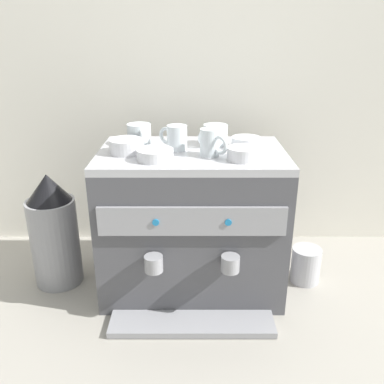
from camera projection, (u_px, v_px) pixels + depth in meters
name	position (u px, v px, depth m)	size (l,w,h in m)	color
ground_plane	(192.00, 282.00, 1.49)	(4.00, 4.00, 0.00)	#9E998E
tiled_backsplash_wall	(192.00, 113.00, 1.62)	(2.80, 0.03, 1.10)	silver
espresso_machine	(192.00, 222.00, 1.40)	(0.60, 0.49, 0.50)	#4C4C51
ceramic_cup_0	(214.00, 135.00, 1.36)	(0.10, 0.10, 0.07)	silver
ceramic_cup_1	(139.00, 135.00, 1.36)	(0.08, 0.12, 0.07)	silver
ceramic_cup_2	(176.00, 137.00, 1.31)	(0.09, 0.08, 0.08)	silver
ceramic_cup_3	(211.00, 143.00, 1.24)	(0.08, 0.09, 0.08)	silver
ceramic_bowl_0	(246.00, 143.00, 1.33)	(0.10, 0.10, 0.04)	white
ceramic_bowl_1	(126.00, 146.00, 1.28)	(0.11, 0.11, 0.04)	white
ceramic_bowl_2	(243.00, 154.00, 1.21)	(0.10, 0.10, 0.04)	white
ceramic_bowl_3	(155.00, 155.00, 1.21)	(0.11, 0.11, 0.03)	white
coffee_grinder	(54.00, 232.00, 1.43)	(0.17, 0.17, 0.41)	#939399
milk_pitcher	(306.00, 265.00, 1.48)	(0.11, 0.11, 0.13)	#B7B7BC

